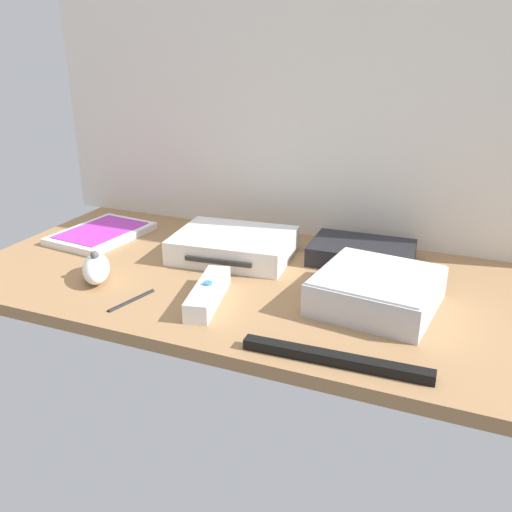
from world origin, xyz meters
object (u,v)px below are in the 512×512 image
at_px(network_router, 362,253).
at_px(game_console, 234,245).
at_px(sensor_bar, 335,359).
at_px(stylus_pen, 132,299).
at_px(mini_computer, 377,290).
at_px(game_case, 101,233).
at_px(remote_nunchuk, 96,268).
at_px(remote_wand, 208,293).

bearing_deg(network_router, game_console, -165.37).
relative_size(game_console, network_router, 1.22).
bearing_deg(sensor_bar, stylus_pen, 169.54).
height_order(game_console, mini_computer, mini_computer).
xyz_separation_m(mini_computer, game_case, (-0.57, 0.09, -0.02)).
distance_m(game_console, game_case, 0.29).
bearing_deg(remote_nunchuk, mini_computer, -24.98).
xyz_separation_m(remote_nunchuk, stylus_pen, (0.10, -0.05, -0.02)).
relative_size(game_case, stylus_pen, 2.26).
bearing_deg(game_case, stylus_pen, -38.42).
relative_size(network_router, remote_nunchuk, 1.72).
bearing_deg(mini_computer, remote_nunchuk, -169.78).
bearing_deg(remote_nunchuk, network_router, -2.86).
bearing_deg(network_router, mini_computer, -72.55).
distance_m(game_console, mini_computer, 0.30).
bearing_deg(mini_computer, network_router, 109.29).
height_order(game_console, game_case, game_console).
xyz_separation_m(game_console, remote_nunchuk, (-0.17, -0.18, -0.00)).
bearing_deg(remote_wand, sensor_bar, -34.53).
bearing_deg(network_router, remote_nunchuk, -149.50).
xyz_separation_m(game_case, network_router, (0.52, 0.07, 0.01)).
bearing_deg(mini_computer, game_case, 170.62).
bearing_deg(mini_computer, remote_wand, -160.31).
bearing_deg(game_case, sensor_bar, -19.66).
height_order(network_router, remote_nunchuk, remote_nunchuk).
bearing_deg(remote_wand, stylus_pen, -171.48).
height_order(mini_computer, stylus_pen, mini_computer).
relative_size(game_case, sensor_bar, 0.85).
relative_size(game_console, game_case, 1.10).
relative_size(remote_nunchuk, sensor_bar, 0.45).
xyz_separation_m(game_console, stylus_pen, (-0.07, -0.23, -0.02)).
relative_size(mini_computer, sensor_bar, 0.79).
bearing_deg(game_case, game_console, 7.46).
xyz_separation_m(mini_computer, remote_nunchuk, (-0.45, -0.08, -0.01)).
bearing_deg(mini_computer, stylus_pen, -159.99).
distance_m(mini_computer, game_case, 0.58).
bearing_deg(game_console, game_case, 175.83).
bearing_deg(sensor_bar, network_router, 95.19).
relative_size(network_router, remote_wand, 1.21).
distance_m(sensor_bar, stylus_pen, 0.34).
relative_size(game_console, sensor_bar, 0.93).
distance_m(remote_nunchuk, stylus_pen, 0.11).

